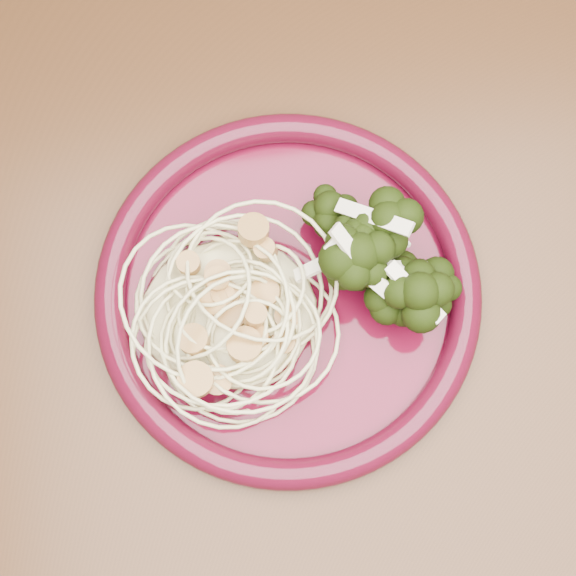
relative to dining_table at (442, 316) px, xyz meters
The scene contains 6 objects.
dining_table is the anchor object (origin of this frame).
dinner_plate 0.16m from the dining_table, behind, with size 0.29×0.29×0.02m.
spaghetti_pile 0.20m from the dining_table, behind, with size 0.11×0.10×0.03m, color beige.
scallop_cluster 0.21m from the dining_table, behind, with size 0.10×0.10×0.03m, color #B98949, non-canonical shape.
broccoli_pile 0.15m from the dining_table, 166.00° to the left, with size 0.08×0.14×0.05m, color black.
onion_garnish 0.17m from the dining_table, 166.00° to the left, with size 0.06×0.09×0.05m, color white, non-canonical shape.
Camera 1 is at (-0.14, -0.12, 1.25)m, focal length 50.00 mm.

